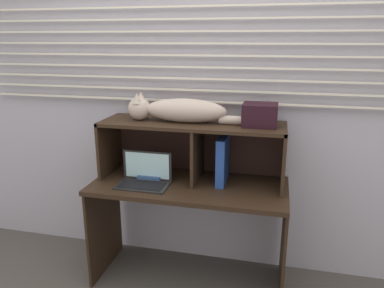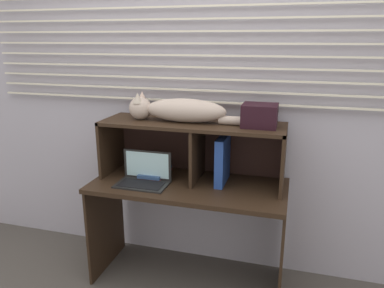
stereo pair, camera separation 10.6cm
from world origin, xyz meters
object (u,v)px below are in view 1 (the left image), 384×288
(laptop, at_px, (144,178))
(binder_upright, at_px, (223,159))
(book_stack, at_px, (155,173))
(storage_box, at_px, (260,115))
(cat, at_px, (178,110))

(laptop, bearing_deg, binder_upright, 18.03)
(book_stack, height_order, storage_box, storage_box)
(binder_upright, height_order, book_stack, binder_upright)
(laptop, xyz_separation_m, storage_box, (0.71, 0.16, 0.41))
(laptop, bearing_deg, storage_box, 12.58)
(laptop, distance_m, storage_box, 0.83)
(laptop, bearing_deg, book_stack, 85.23)
(cat, relative_size, storage_box, 4.36)
(cat, height_order, storage_box, cat)
(storage_box, bearing_deg, book_stack, 179.59)
(book_stack, xyz_separation_m, storage_box, (0.69, -0.00, 0.44))
(cat, height_order, binder_upright, cat)
(laptop, height_order, binder_upright, binder_upright)
(book_stack, bearing_deg, laptop, -94.77)
(binder_upright, bearing_deg, book_stack, 179.39)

